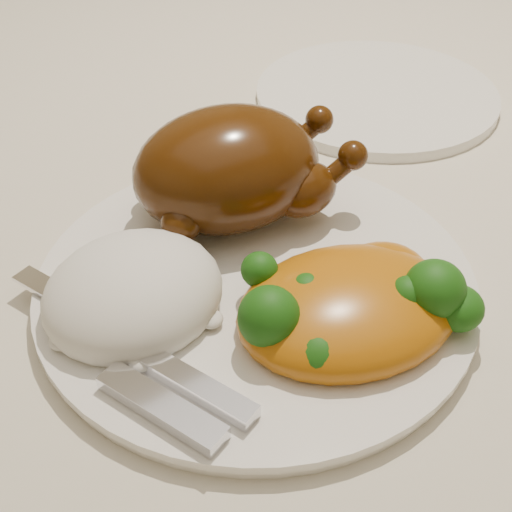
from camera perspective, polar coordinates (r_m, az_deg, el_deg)
dining_table at (r=0.72m, az=2.27°, el=2.10°), size 1.60×0.90×0.76m
tablecloth at (r=0.68m, az=2.43°, el=7.01°), size 1.73×1.03×0.18m
dinner_plate at (r=0.49m, az=0.00°, el=-2.35°), size 0.36×0.36×0.01m
side_plate at (r=0.74m, az=9.61°, el=12.61°), size 0.30×0.30×0.01m
roast_chicken at (r=0.52m, az=-1.87°, el=7.02°), size 0.18×0.13×0.09m
rice_mound at (r=0.47m, az=-9.78°, el=-3.05°), size 0.13×0.12×0.06m
mac_and_cheese at (r=0.45m, az=7.81°, el=-3.92°), size 0.17×0.14×0.06m
cutlery at (r=0.43m, az=-8.43°, el=-8.54°), size 0.07×0.20×0.01m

